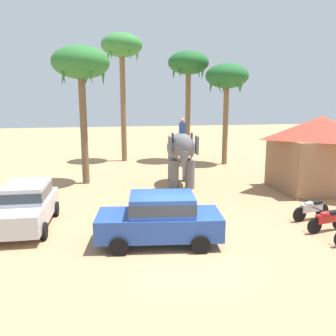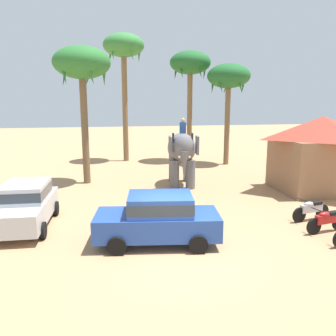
{
  "view_description": "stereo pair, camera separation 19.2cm",
  "coord_description": "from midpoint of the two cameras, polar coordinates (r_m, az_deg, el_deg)",
  "views": [
    {
      "loc": [
        -2.57,
        -9.46,
        4.64
      ],
      "look_at": [
        0.91,
        6.04,
        1.6
      ],
      "focal_mm": 36.07,
      "sensor_mm": 36.0,
      "label": 1
    },
    {
      "loc": [
        -2.38,
        -9.5,
        4.64
      ],
      "look_at": [
        0.91,
        6.04,
        1.6
      ],
      "focal_mm": 36.07,
      "sensor_mm": 36.0,
      "label": 2
    }
  ],
  "objects": [
    {
      "name": "ground_plane",
      "position": [
        10.85,
        2.49,
        -14.52
      ],
      "size": [
        120.0,
        120.0,
        0.0
      ],
      "primitive_type": "plane",
      "color": "tan"
    },
    {
      "name": "car_sedan_foreground",
      "position": [
        11.34,
        -1.16,
        -8.28
      ],
      "size": [
        4.32,
        2.36,
        1.7
      ],
      "color": "#23479E",
      "rests_on": "ground"
    },
    {
      "name": "car_parked_far_side",
      "position": [
        13.89,
        -22.55,
        -5.53
      ],
      "size": [
        2.07,
        4.2,
        1.7
      ],
      "color": "#B7BABF",
      "rests_on": "ground"
    },
    {
      "name": "elephant_with_mahout",
      "position": [
        19.06,
        2.64,
        2.83
      ],
      "size": [
        2.18,
        4.0,
        3.88
      ],
      "color": "slate",
      "rests_on": "ground"
    },
    {
      "name": "motorcycle_mid_row",
      "position": [
        13.76,
        25.65,
        -7.95
      ],
      "size": [
        1.79,
        0.55,
        0.94
      ],
      "color": "black",
      "rests_on": "ground"
    },
    {
      "name": "motorcycle_fourth_in_row",
      "position": [
        14.83,
        23.38,
        -6.44
      ],
      "size": [
        1.79,
        0.57,
        0.94
      ],
      "color": "black",
      "rests_on": "ground"
    },
    {
      "name": "palm_tree_behind_elephant",
      "position": [
        27.6,
        3.97,
        16.78
      ],
      "size": [
        3.2,
        3.2,
        8.68
      ],
      "color": "brown",
      "rests_on": "ground"
    },
    {
      "name": "palm_tree_near_hut",
      "position": [
        26.32,
        10.42,
        14.63
      ],
      "size": [
        3.2,
        3.2,
        7.56
      ],
      "color": "brown",
      "rests_on": "ground"
    },
    {
      "name": "palm_tree_left_of_road",
      "position": [
        20.2,
        -14.06,
        16.31
      ],
      "size": [
        3.2,
        3.2,
        7.79
      ],
      "color": "brown",
      "rests_on": "ground"
    },
    {
      "name": "palm_tree_far_back",
      "position": [
        27.97,
        -7.29,
        19.13
      ],
      "size": [
        3.2,
        3.2,
        9.99
      ],
      "color": "brown",
      "rests_on": "ground"
    },
    {
      "name": "roadside_hut",
      "position": [
        19.75,
        24.69,
        2.53
      ],
      "size": [
        5.22,
        4.46,
        4.0
      ],
      "color": "#8C6647",
      "rests_on": "ground"
    }
  ]
}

